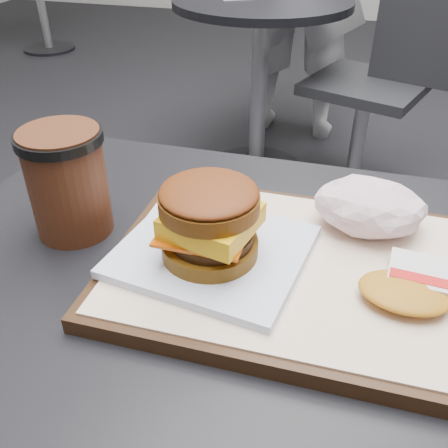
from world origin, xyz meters
TOP-DOWN VIEW (x-y plane):
  - customer_table at (0.00, 0.00)m, footprint 0.80×0.60m
  - serving_tray at (0.02, 0.03)m, footprint 0.38×0.28m
  - breakfast_sandwich at (-0.06, 0.01)m, footprint 0.21×0.20m
  - hash_brown at (0.15, 0.02)m, footprint 0.12×0.09m
  - crumpled_wrapper at (0.10, 0.12)m, footprint 0.12×0.10m
  - coffee_cup at (-0.24, 0.05)m, footprint 0.10×0.10m
  - neighbor_table at (-0.35, 1.65)m, footprint 0.70×0.70m
  - neighbor_chair at (0.16, 1.62)m, footprint 0.65×0.54m

SIDE VIEW (x-z plane):
  - neighbor_chair at x=0.16m, z-range 0.07..0.95m
  - neighbor_table at x=-0.35m, z-range 0.18..0.93m
  - customer_table at x=0.00m, z-range 0.20..0.97m
  - serving_tray at x=0.02m, z-range 0.77..0.79m
  - hash_brown at x=0.15m, z-range 0.79..0.81m
  - crumpled_wrapper at x=0.10m, z-range 0.79..0.84m
  - breakfast_sandwich at x=-0.06m, z-range 0.78..0.88m
  - coffee_cup at x=-0.24m, z-range 0.78..0.90m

